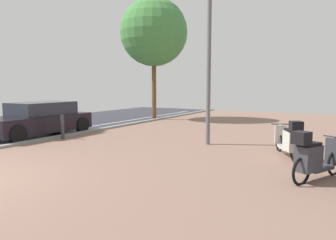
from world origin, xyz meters
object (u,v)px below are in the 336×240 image
parked_car_near (39,119)px  street_tree (154,32)px  bollard_far (63,127)px  lamp_post (209,34)px  scooter_near (289,140)px  scooter_mid (314,158)px

parked_car_near → street_tree: (0.71, 7.09, 4.20)m
street_tree → bollard_far: street_tree is taller
parked_car_near → lamp_post: bearing=13.2°
scooter_near → street_tree: street_tree is taller
lamp_post → street_tree: (-5.59, 5.61, 1.31)m
scooter_mid → bollard_far: scooter_mid is taller
scooter_mid → lamp_post: 5.24m
scooter_near → lamp_post: lamp_post is taller
lamp_post → street_tree: street_tree is taller
street_tree → scooter_mid: bearing=-42.7°
parked_car_near → bollard_far: bearing=-5.1°
lamp_post → street_tree: size_ratio=0.95×
scooter_mid → bollard_far: (-8.28, 1.05, -0.05)m
parked_car_near → bollard_far: parked_car_near is taller
street_tree → bollard_far: 8.47m
lamp_post → bollard_far: 6.01m
scooter_mid → street_tree: street_tree is taller
scooter_mid → lamp_post: bearing=141.8°
scooter_near → street_tree: 11.24m
scooter_mid → scooter_near: bearing=111.4°
street_tree → bollard_far: bearing=-84.6°
scooter_near → street_tree: bearing=142.3°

